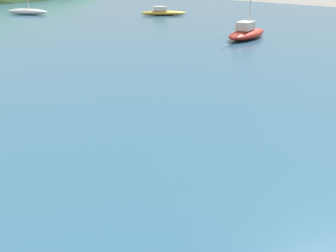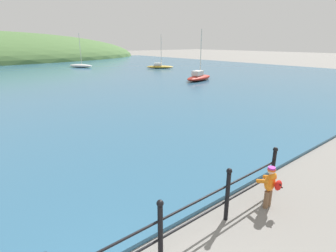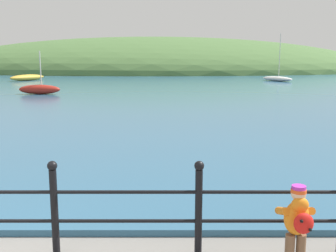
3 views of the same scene
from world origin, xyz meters
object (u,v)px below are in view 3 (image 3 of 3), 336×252
object	(u,v)px
boat_nearest_quay	(28,77)
child_in_coat	(298,220)
boat_far_right	(278,78)
boat_green_fishing	(40,89)

from	to	relation	value
boat_nearest_quay	child_in_coat	bearing A→B (deg)	-66.36
child_in_coat	boat_nearest_quay	size ratio (longest dim) A/B	0.24
child_in_coat	boat_far_right	distance (m)	36.51
boat_green_fishing	child_in_coat	bearing A→B (deg)	-65.18
boat_nearest_quay	boat_green_fishing	bearing A→B (deg)	-68.01
boat_green_fishing	boat_nearest_quay	world-z (taller)	boat_green_fishing
child_in_coat	boat_far_right	xyz separation A→B (m)	(9.45, 35.26, -0.24)
boat_green_fishing	boat_far_right	size ratio (longest dim) A/B	0.59
child_in_coat	boat_green_fishing	xyz separation A→B (m)	(-9.74, 21.07, -0.19)
child_in_coat	boat_nearest_quay	world-z (taller)	child_in_coat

